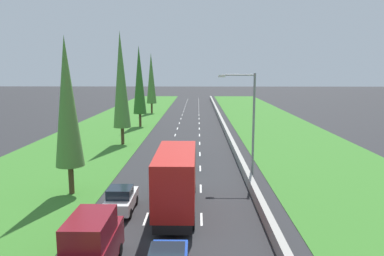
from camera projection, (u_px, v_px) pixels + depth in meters
name	position (u px, v px, depth m)	size (l,w,h in m)	color
ground_plane	(189.00, 126.00, 61.41)	(300.00, 300.00, 0.00)	#28282B
grass_verge_left	(114.00, 125.00, 61.60)	(14.00, 140.00, 0.04)	#387528
grass_verge_right	(274.00, 126.00, 61.18)	(14.00, 140.00, 0.04)	#387528
median_barrier	(223.00, 123.00, 61.25)	(0.44, 120.00, 0.85)	#9E9B93
lane_markings	(189.00, 126.00, 61.41)	(3.64, 116.00, 0.01)	white
red_box_truck_centre_lane	(177.00, 178.00, 24.09)	(2.46, 9.40, 4.18)	black
maroon_van_left_lane	(92.00, 244.00, 16.61)	(1.96, 4.90, 2.82)	maroon
teal_sedan_centre_lane_fourth	(181.00, 163.00, 33.51)	(1.82, 4.50, 1.64)	teal
white_hatchback_left_lane	(121.00, 199.00, 24.01)	(1.74, 3.90, 1.72)	white
teal_hatchback_centre_lane	(184.00, 149.00, 39.18)	(1.74, 3.90, 1.72)	teal
poplar_tree_second	(67.00, 103.00, 26.50)	(2.09, 2.09, 11.74)	#4C3823
poplar_tree_third	(121.00, 80.00, 44.69)	(2.15, 2.15, 13.94)	#4C3823
poplar_tree_fourth	(139.00, 80.00, 59.15)	(2.13, 2.13, 13.19)	#4C3823
poplar_tree_fifth	(151.00, 78.00, 77.91)	(2.12, 2.12, 12.92)	#4C3823
street_light_mast	(250.00, 117.00, 31.51)	(3.20, 0.28, 9.00)	gray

